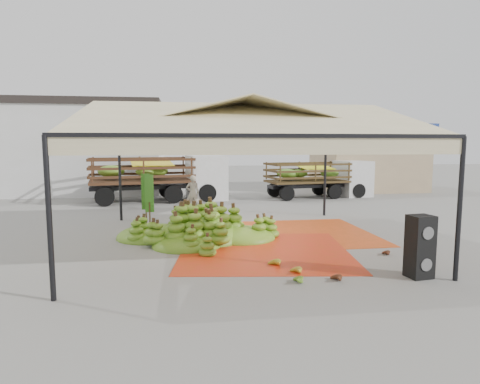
{
  "coord_description": "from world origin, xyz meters",
  "views": [
    {
      "loc": [
        -1.59,
        -11.44,
        2.81
      ],
      "look_at": [
        0.2,
        1.5,
        1.3
      ],
      "focal_mm": 30.0,
      "sensor_mm": 36.0,
      "label": 1
    }
  ],
  "objects": [
    {
      "name": "ground",
      "position": [
        0.0,
        0.0,
        0.0
      ],
      "size": [
        90.0,
        90.0,
        0.0
      ],
      "primitive_type": "plane",
      "color": "slate",
      "rests_on": "ground"
    },
    {
      "name": "canopy_tent",
      "position": [
        0.0,
        0.0,
        3.3
      ],
      "size": [
        8.1,
        8.1,
        4.0
      ],
      "color": "black",
      "rests_on": "ground"
    },
    {
      "name": "building_white",
      "position": [
        -10.0,
        14.0,
        2.71
      ],
      "size": [
        14.3,
        6.3,
        5.4
      ],
      "color": "silver",
      "rests_on": "ground"
    },
    {
      "name": "building_tan",
      "position": [
        10.0,
        13.0,
        2.07
      ],
      "size": [
        6.3,
        5.3,
        4.1
      ],
      "color": "tan",
      "rests_on": "ground"
    },
    {
      "name": "tarp_left",
      "position": [
        0.49,
        -1.15,
        0.01
      ],
      "size": [
        4.92,
        4.74,
        0.01
      ],
      "primitive_type": "cube",
      "rotation": [
        0.0,
        0.0,
        -0.13
      ],
      "color": "red",
      "rests_on": "ground"
    },
    {
      "name": "tarp_right",
      "position": [
        2.25,
        0.89,
        0.01
      ],
      "size": [
        4.18,
        4.39,
        0.01
      ],
      "primitive_type": "cube",
      "rotation": [
        0.0,
        0.0,
        0.01
      ],
      "color": "#D34513",
      "rests_on": "ground"
    },
    {
      "name": "banana_heap",
      "position": [
        -1.18,
        0.6,
        0.54
      ],
      "size": [
        5.43,
        4.63,
        1.07
      ],
      "primitive_type": "ellipsoid",
      "rotation": [
        0.0,
        0.0,
        -0.11
      ],
      "color": "#5C811A",
      "rests_on": "ground"
    },
    {
      "name": "hand_yellow_a",
      "position": [
        0.75,
        -3.12,
        0.11
      ],
      "size": [
        0.56,
        0.51,
        0.21
      ],
      "primitive_type": "ellipsoid",
      "rotation": [
        0.0,
        0.0,
        0.3
      ],
      "color": "gold",
      "rests_on": "ground"
    },
    {
      "name": "hand_yellow_b",
      "position": [
        0.41,
        -2.52,
        0.11
      ],
      "size": [
        0.64,
        0.6,
        0.23
      ],
      "primitive_type": "ellipsoid",
      "rotation": [
        0.0,
        0.0,
        0.5
      ],
      "color": "gold",
      "rests_on": "ground"
    },
    {
      "name": "hand_red_a",
      "position": [
        1.46,
        -3.7,
        0.1
      ],
      "size": [
        0.49,
        0.43,
        0.2
      ],
      "primitive_type": "ellipsoid",
      "rotation": [
        0.0,
        0.0,
        0.18
      ],
      "color": "#5F2F15",
      "rests_on": "ground"
    },
    {
      "name": "hand_red_b",
      "position": [
        3.48,
        -1.95,
        0.09
      ],
      "size": [
        0.38,
        0.31,
        0.17
      ],
      "primitive_type": "ellipsoid",
      "rotation": [
        0.0,
        0.0,
        -0.0
      ],
      "color": "#572313",
      "rests_on": "ground"
    },
    {
      "name": "hand_green",
      "position": [
        0.61,
        -3.7,
        0.11
      ],
      "size": [
        0.48,
        0.4,
        0.21
      ],
      "primitive_type": "ellipsoid",
      "rotation": [
        0.0,
        0.0,
        -0.06
      ],
      "color": "#3B7B19",
      "rests_on": "ground"
    },
    {
      "name": "hanging_bunches",
      "position": [
        0.59,
        -0.3,
        2.62
      ],
      "size": [
        3.24,
        0.24,
        0.2
      ],
      "color": "#56831B",
      "rests_on": "ground"
    },
    {
      "name": "speaker_stack",
      "position": [
        3.36,
        -3.7,
        0.67
      ],
      "size": [
        0.54,
        0.49,
        1.35
      ],
      "rotation": [
        0.0,
        0.0,
        0.14
      ],
      "color": "black",
      "rests_on": "ground"
    },
    {
      "name": "banana_leaves",
      "position": [
        -3.06,
        2.69,
        0.0
      ],
      "size": [
        0.96,
        1.36,
        3.7
      ],
      "primitive_type": null,
      "color": "#2D6C1C",
      "rests_on": "ground"
    },
    {
      "name": "vendor",
      "position": [
        -1.26,
        5.78,
        0.78
      ],
      "size": [
        0.62,
        0.46,
        1.56
      ],
      "primitive_type": "imported",
      "rotation": [
        0.0,
        0.0,
        3.3
      ],
      "color": "gray",
      "rests_on": "ground"
    },
    {
      "name": "truck_left",
      "position": [
        -2.61,
        9.25,
        1.42
      ],
      "size": [
        7.0,
        3.46,
        2.3
      ],
      "rotation": [
        0.0,
        0.0,
        0.18
      ],
      "color": "#492618",
      "rests_on": "ground"
    },
    {
      "name": "truck_right",
      "position": [
        5.91,
        9.61,
        1.21
      ],
      "size": [
        5.97,
        2.83,
        1.97
      ],
      "rotation": [
        0.0,
        0.0,
        0.16
      ],
      "color": "#463417",
      "rests_on": "ground"
    }
  ]
}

